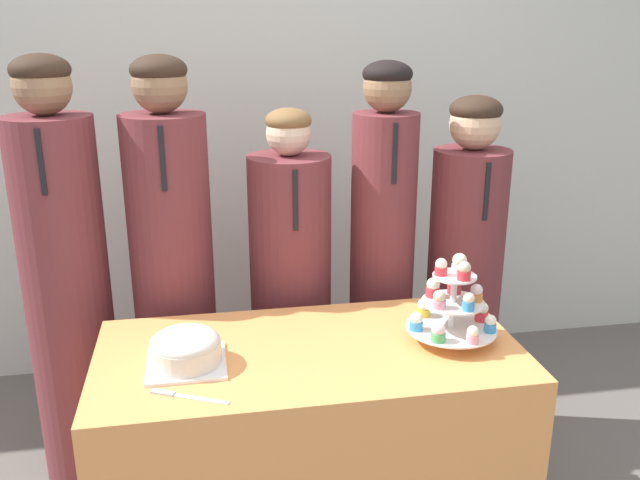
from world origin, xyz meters
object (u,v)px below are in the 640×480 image
object	(u,v)px
cupcake_stand	(452,304)
student_0	(68,291)
student_1	(174,285)
round_cake	(185,348)
student_2	(291,302)
student_4	(464,283)
student_3	(382,270)
cake_knife	(177,395)

from	to	relation	value
cupcake_stand	student_0	size ratio (longest dim) A/B	0.18
student_0	student_1	xyz separation A→B (m)	(0.38, -0.00, -0.00)
round_cake	student_1	distance (m)	0.61
round_cake	student_2	size ratio (longest dim) A/B	0.16
student_2	student_4	xyz separation A→B (m)	(0.72, 0.00, 0.03)
student_1	student_3	distance (m)	0.81
cake_knife	cupcake_stand	xyz separation A→B (m)	(0.86, 0.19, 0.12)
cupcake_stand	cake_knife	bearing A→B (deg)	-167.43
student_1	student_4	xyz separation A→B (m)	(1.17, -0.00, -0.08)
cupcake_stand	student_4	bearing A→B (deg)	64.15
student_1	student_3	xyz separation A→B (m)	(0.81, -0.00, 0.00)
student_3	student_4	bearing A→B (deg)	0.00
cupcake_stand	student_1	bearing A→B (deg)	146.44
round_cake	student_4	bearing A→B (deg)	28.47
student_1	student_2	bearing A→B (deg)	-0.00
round_cake	student_0	bearing A→B (deg)	125.73
student_0	student_2	xyz separation A→B (m)	(0.83, -0.00, -0.11)
cupcake_stand	student_2	size ratio (longest dim) A/B	0.20
round_cake	student_1	xyz separation A→B (m)	(-0.05, 0.60, -0.03)
student_0	student_2	world-z (taller)	student_0
student_3	student_0	bearing A→B (deg)	180.00
cake_knife	cupcake_stand	world-z (taller)	cupcake_stand
student_2	student_4	distance (m)	0.72
student_1	student_2	distance (m)	0.46
cupcake_stand	student_1	xyz separation A→B (m)	(-0.88, 0.58, -0.10)
round_cake	cupcake_stand	xyz separation A→B (m)	(0.83, 0.02, 0.07)
cake_knife	student_1	world-z (taller)	student_1
round_cake	cake_knife	size ratio (longest dim) A/B	1.08
student_2	student_4	world-z (taller)	student_4
cupcake_stand	student_4	size ratio (longest dim) A/B	0.20
student_1	round_cake	bearing A→B (deg)	-85.26
cake_knife	student_0	bearing A→B (deg)	143.62
student_3	cupcake_stand	bearing A→B (deg)	-83.35
student_0	student_3	distance (m)	1.20
student_2	student_3	world-z (taller)	student_3
round_cake	student_3	bearing A→B (deg)	38.38
round_cake	student_2	distance (m)	0.74
cupcake_stand	student_3	world-z (taller)	student_3
student_4	cupcake_stand	bearing A→B (deg)	-115.85
student_2	cupcake_stand	bearing A→B (deg)	-53.35
student_3	student_2	bearing A→B (deg)	180.00
student_3	round_cake	bearing A→B (deg)	-141.62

